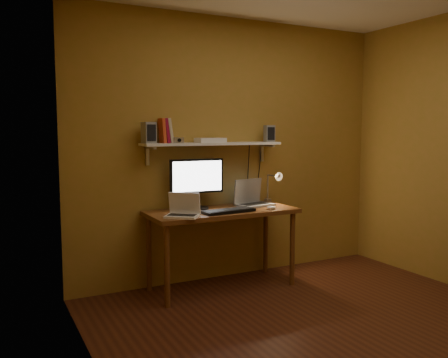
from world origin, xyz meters
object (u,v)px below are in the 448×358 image
wall_shelf (213,144)px  speaker_left (149,133)px  desk (222,219)px  monitor (197,181)px  speaker_right (269,134)px  desk_lamp (274,183)px  laptop (252,198)px  router (210,140)px  netbook (183,210)px  keyboard (228,211)px  mouse (271,208)px  shelf_camera (179,140)px

wall_shelf → speaker_left: bearing=-179.3°
desk → monitor: (-0.19, 0.15, 0.35)m
speaker_left → speaker_right: 1.28m
desk → desk_lamp: (0.66, 0.13, 0.29)m
laptop → router: (-0.41, 0.08, 0.58)m
monitor → netbook: bearing=-127.1°
keyboard → desk_lamp: 0.75m
speaker_right → router: speaker_right is taller
speaker_left → speaker_right: speaker_left is taller
mouse → keyboard: bearing=-173.7°
laptop → mouse: bearing=-92.9°
desk → shelf_camera: size_ratio=14.89×
monitor → mouse: size_ratio=5.96×
laptop → keyboard: (-0.40, -0.26, -0.06)m
monitor → laptop: 0.61m
keyboard → mouse: mouse is taller
desk → speaker_left: bearing=163.8°
mouse → desk: bearing=166.9°
laptop → shelf_camera: shelf_camera is taller
desk_lamp → shelf_camera: size_ratio=3.99×
laptop → shelf_camera: size_ratio=4.07×
wall_shelf → keyboard: wall_shelf is taller
router → monitor: bearing=-166.2°
wall_shelf → mouse: 0.83m
desk → monitor: monitor is taller
shelf_camera → laptop: bearing=-2.1°
keyboard → speaker_left: 1.00m
keyboard → speaker_right: speaker_right is taller
shelf_camera → keyboard: bearing=-39.1°
speaker_right → router: bearing=-170.0°
desk_lamp → speaker_left: speaker_left is taller
desk → desk_lamp: 0.73m
desk_lamp → shelf_camera: (-1.03, 0.01, 0.44)m
mouse → speaker_right: speaker_right is taller
mouse → shelf_camera: bearing=168.5°
router → shelf_camera: bearing=-170.8°
speaker_right → router: 0.67m
monitor → speaker_right: bearing=5.9°
laptop → router: router is taller
netbook → laptop: bearing=56.6°
desk → router: router is taller
mouse → router: (-0.46, 0.38, 0.63)m
desk → speaker_right: bearing=16.4°
shelf_camera → mouse: bearing=-22.0°
monitor → desk_lamp: (0.85, -0.03, -0.06)m
mouse → router: bearing=150.9°
mouse → shelf_camera: 1.07m
desk → wall_shelf: bearing=90.0°
mouse → speaker_left: (-1.07, 0.37, 0.70)m
desk → keyboard: bearing=-94.7°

